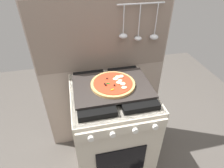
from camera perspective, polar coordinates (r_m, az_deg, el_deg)
ground_plane at (r=2.00m, az=0.00°, el=-22.10°), size 4.00×4.00×0.00m
kitchen_backsplash at (r=1.66m, az=-2.41°, el=2.67°), size 1.10×0.09×1.55m
stove at (r=1.64m, az=0.01°, el=-13.70°), size 0.60×0.64×0.90m
baking_tray at (r=1.33m, az=0.00°, el=-0.63°), size 0.54×0.38×0.02m
pizza_left at (r=1.32m, az=0.35°, el=0.15°), size 0.31×0.31×0.03m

